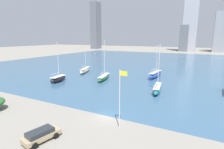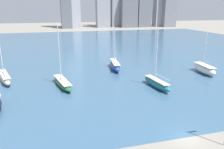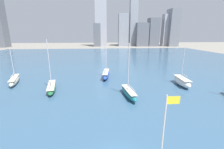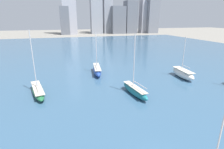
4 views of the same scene
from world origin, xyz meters
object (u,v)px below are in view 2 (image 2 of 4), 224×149
object	(u,v)px
sailboat_teal	(157,83)
sailboat_green	(62,83)
sailboat_white	(204,69)
sailboat_blue	(115,65)
sailboat_cream	(5,77)

from	to	relation	value
sailboat_teal	sailboat_green	size ratio (longest dim) A/B	0.95
sailboat_white	sailboat_teal	bearing A→B (deg)	-153.77
sailboat_green	sailboat_white	bearing A→B (deg)	-11.82
sailboat_blue	sailboat_teal	size ratio (longest dim) A/B	0.93
sailboat_white	sailboat_blue	bearing A→B (deg)	159.49
sailboat_teal	sailboat_cream	distance (m)	33.73
sailboat_blue	sailboat_green	size ratio (longest dim) A/B	0.88
sailboat_blue	sailboat_white	bearing A→B (deg)	-18.14
sailboat_teal	sailboat_green	world-z (taller)	sailboat_green
sailboat_white	sailboat_green	world-z (taller)	sailboat_green
sailboat_teal	sailboat_white	world-z (taller)	sailboat_teal
sailboat_cream	sailboat_white	bearing A→B (deg)	-24.80
sailboat_cream	sailboat_green	size ratio (longest dim) A/B	0.86
sailboat_blue	sailboat_cream	xyz separation A→B (m)	(-26.88, -3.73, -0.14)
sailboat_blue	sailboat_green	bearing A→B (deg)	-137.37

